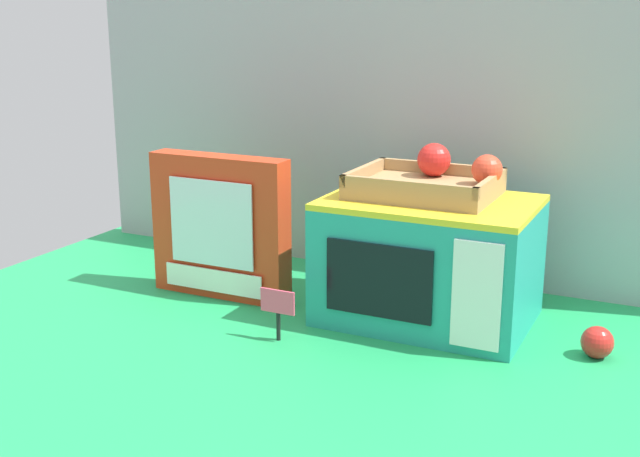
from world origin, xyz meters
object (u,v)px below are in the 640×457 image
(food_groups_crate, at_px, (432,182))
(cookie_set_box, at_px, (219,227))
(toy_microwave, at_px, (429,260))
(price_sign, at_px, (278,307))
(loose_toy_apple, at_px, (597,342))

(food_groups_crate, xyz_separation_m, cookie_set_box, (-0.43, -0.10, -0.12))
(toy_microwave, distance_m, price_sign, 0.32)
(toy_microwave, bearing_deg, food_groups_crate, 106.74)
(food_groups_crate, bearing_deg, loose_toy_apple, -14.50)
(food_groups_crate, distance_m, loose_toy_apple, 0.43)
(cookie_set_box, xyz_separation_m, loose_toy_apple, (0.78, 0.01, -0.12))
(toy_microwave, bearing_deg, cookie_set_box, -172.19)
(toy_microwave, height_order, food_groups_crate, food_groups_crate)
(price_sign, bearing_deg, food_groups_crate, 52.89)
(loose_toy_apple, bearing_deg, price_sign, -161.93)
(toy_microwave, relative_size, price_sign, 4.01)
(toy_microwave, bearing_deg, price_sign, -133.47)
(price_sign, height_order, loose_toy_apple, price_sign)
(toy_microwave, xyz_separation_m, loose_toy_apple, (0.33, -0.05, -0.09))
(food_groups_crate, height_order, loose_toy_apple, food_groups_crate)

